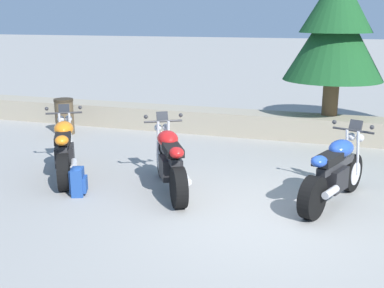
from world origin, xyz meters
name	(u,v)px	position (x,y,z in m)	size (l,w,h in m)	color
ground_plane	(262,216)	(0.00, 0.00, 0.00)	(120.00, 120.00, 0.00)	gray
stone_wall	(298,127)	(0.00, 4.80, 0.28)	(36.00, 0.80, 0.55)	gray
motorcycle_orange_near_left	(65,150)	(-3.65, 0.71, 0.49)	(1.21, 1.86, 1.18)	black
motorcycle_red_centre	(170,162)	(-1.63, 0.60, 0.49)	(1.22, 1.85, 1.18)	black
motorcycle_blue_far_right	(335,173)	(0.94, 0.85, 0.49)	(0.99, 1.98, 1.18)	black
rider_backpack	(78,181)	(-2.94, -0.05, 0.24)	(0.33, 0.35, 0.47)	navy
pine_tree_far_left	(336,28)	(0.66, 5.06, 2.53)	(2.23, 2.23, 3.26)	brown
trash_bin	(65,116)	(-5.44, 3.50, 0.43)	(0.46, 0.46, 0.86)	brown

